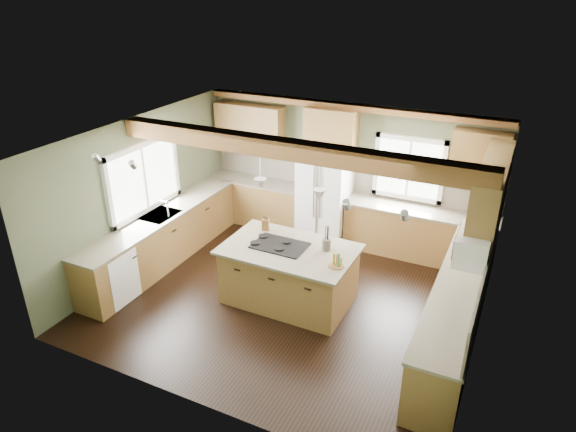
% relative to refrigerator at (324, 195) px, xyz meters
% --- Properties ---
extents(floor, '(5.60, 5.60, 0.00)m').
position_rel_refrigerator_xyz_m(floor, '(0.30, -2.12, -0.90)').
color(floor, black).
rests_on(floor, ground).
extents(ceiling, '(5.60, 5.60, 0.00)m').
position_rel_refrigerator_xyz_m(ceiling, '(0.30, -2.12, 1.70)').
color(ceiling, silver).
rests_on(ceiling, wall_back).
extents(wall_back, '(5.60, 0.00, 5.60)m').
position_rel_refrigerator_xyz_m(wall_back, '(0.30, 0.38, 0.40)').
color(wall_back, '#49523A').
rests_on(wall_back, ground).
extents(wall_left, '(0.00, 5.00, 5.00)m').
position_rel_refrigerator_xyz_m(wall_left, '(-2.50, -2.12, 0.40)').
color(wall_left, '#49523A').
rests_on(wall_left, ground).
extents(wall_right, '(0.00, 5.00, 5.00)m').
position_rel_refrigerator_xyz_m(wall_right, '(3.10, -2.12, 0.40)').
color(wall_right, '#49523A').
rests_on(wall_right, ground).
extents(ceiling_beam, '(5.55, 0.26, 0.26)m').
position_rel_refrigerator_xyz_m(ceiling_beam, '(0.30, -2.18, 1.57)').
color(ceiling_beam, brown).
rests_on(ceiling_beam, ceiling).
extents(soffit_trim, '(5.55, 0.20, 0.10)m').
position_rel_refrigerator_xyz_m(soffit_trim, '(0.30, 0.28, 1.64)').
color(soffit_trim, brown).
rests_on(soffit_trim, ceiling).
extents(backsplash_back, '(5.58, 0.03, 0.58)m').
position_rel_refrigerator_xyz_m(backsplash_back, '(0.30, 0.36, 0.31)').
color(backsplash_back, brown).
rests_on(backsplash_back, wall_back).
extents(backsplash_right, '(0.03, 3.70, 0.58)m').
position_rel_refrigerator_xyz_m(backsplash_right, '(3.08, -2.07, 0.31)').
color(backsplash_right, brown).
rests_on(backsplash_right, wall_right).
extents(base_cab_back_left, '(2.02, 0.60, 0.88)m').
position_rel_refrigerator_xyz_m(base_cab_back_left, '(-1.49, 0.08, -0.46)').
color(base_cab_back_left, brown).
rests_on(base_cab_back_left, floor).
extents(counter_back_left, '(2.06, 0.64, 0.04)m').
position_rel_refrigerator_xyz_m(counter_back_left, '(-1.49, 0.08, 0.00)').
color(counter_back_left, brown).
rests_on(counter_back_left, base_cab_back_left).
extents(base_cab_back_right, '(2.62, 0.60, 0.88)m').
position_rel_refrigerator_xyz_m(base_cab_back_right, '(1.79, 0.08, -0.46)').
color(base_cab_back_right, brown).
rests_on(base_cab_back_right, floor).
extents(counter_back_right, '(2.66, 0.64, 0.04)m').
position_rel_refrigerator_xyz_m(counter_back_right, '(1.79, 0.08, 0.00)').
color(counter_back_right, brown).
rests_on(counter_back_right, base_cab_back_right).
extents(base_cab_left, '(0.60, 3.70, 0.88)m').
position_rel_refrigerator_xyz_m(base_cab_left, '(-2.20, -2.07, -0.46)').
color(base_cab_left, brown).
rests_on(base_cab_left, floor).
extents(counter_left, '(0.64, 3.74, 0.04)m').
position_rel_refrigerator_xyz_m(counter_left, '(-2.20, -2.07, 0.00)').
color(counter_left, brown).
rests_on(counter_left, base_cab_left).
extents(base_cab_right, '(0.60, 3.70, 0.88)m').
position_rel_refrigerator_xyz_m(base_cab_right, '(2.80, -2.07, -0.46)').
color(base_cab_right, brown).
rests_on(base_cab_right, floor).
extents(counter_right, '(0.64, 3.74, 0.04)m').
position_rel_refrigerator_xyz_m(counter_right, '(2.80, -2.07, 0.00)').
color(counter_right, brown).
rests_on(counter_right, base_cab_right).
extents(upper_cab_back_left, '(1.40, 0.35, 0.90)m').
position_rel_refrigerator_xyz_m(upper_cab_back_left, '(-1.69, 0.21, 1.05)').
color(upper_cab_back_left, brown).
rests_on(upper_cab_back_left, wall_back).
extents(upper_cab_over_fridge, '(0.96, 0.35, 0.70)m').
position_rel_refrigerator_xyz_m(upper_cab_over_fridge, '(-0.00, 0.21, 1.25)').
color(upper_cab_over_fridge, brown).
rests_on(upper_cab_over_fridge, wall_back).
extents(upper_cab_right, '(0.35, 2.20, 0.90)m').
position_rel_refrigerator_xyz_m(upper_cab_right, '(2.92, -1.22, 1.05)').
color(upper_cab_right, brown).
rests_on(upper_cab_right, wall_right).
extents(upper_cab_back_corner, '(0.90, 0.35, 0.90)m').
position_rel_refrigerator_xyz_m(upper_cab_back_corner, '(2.60, 0.21, 1.05)').
color(upper_cab_back_corner, brown).
rests_on(upper_cab_back_corner, wall_back).
extents(window_left, '(0.04, 1.60, 1.05)m').
position_rel_refrigerator_xyz_m(window_left, '(-2.48, -2.07, 0.65)').
color(window_left, white).
rests_on(window_left, wall_left).
extents(window_back, '(1.10, 0.04, 1.00)m').
position_rel_refrigerator_xyz_m(window_back, '(1.45, 0.36, 0.65)').
color(window_back, white).
rests_on(window_back, wall_back).
extents(sink, '(0.50, 0.65, 0.03)m').
position_rel_refrigerator_xyz_m(sink, '(-2.20, -2.07, 0.01)').
color(sink, '#262628').
rests_on(sink, counter_left).
extents(faucet, '(0.02, 0.02, 0.28)m').
position_rel_refrigerator_xyz_m(faucet, '(-2.02, -2.07, 0.15)').
color(faucet, '#B2B2B7').
rests_on(faucet, sink).
extents(dishwasher, '(0.60, 0.60, 0.84)m').
position_rel_refrigerator_xyz_m(dishwasher, '(-2.19, -3.37, -0.47)').
color(dishwasher, white).
rests_on(dishwasher, floor).
extents(oven, '(0.60, 0.72, 0.84)m').
position_rel_refrigerator_xyz_m(oven, '(2.79, -3.37, -0.47)').
color(oven, white).
rests_on(oven, floor).
extents(microwave, '(0.40, 0.70, 0.38)m').
position_rel_refrigerator_xyz_m(microwave, '(2.88, -2.17, 0.65)').
color(microwave, white).
rests_on(microwave, wall_right).
extents(pendant_left, '(0.18, 0.18, 0.16)m').
position_rel_refrigerator_xyz_m(pendant_left, '(-0.16, -2.18, 0.98)').
color(pendant_left, '#B2B2B7').
rests_on(pendant_left, ceiling).
extents(pendant_right, '(0.18, 0.18, 0.16)m').
position_rel_refrigerator_xyz_m(pendant_right, '(0.78, -2.19, 0.98)').
color(pendant_right, '#B2B2B7').
rests_on(pendant_right, ceiling).
extents(refrigerator, '(0.90, 0.74, 1.80)m').
position_rel_refrigerator_xyz_m(refrigerator, '(0.00, 0.00, 0.00)').
color(refrigerator, white).
rests_on(refrigerator, floor).
extents(island, '(1.88, 1.16, 0.88)m').
position_rel_refrigerator_xyz_m(island, '(0.31, -2.18, -0.46)').
color(island, olive).
rests_on(island, floor).
extents(island_top, '(2.01, 1.29, 0.04)m').
position_rel_refrigerator_xyz_m(island_top, '(0.31, -2.18, 0.00)').
color(island_top, brown).
rests_on(island_top, island).
extents(cooktop, '(0.82, 0.55, 0.02)m').
position_rel_refrigerator_xyz_m(cooktop, '(0.16, -2.18, 0.03)').
color(cooktop, black).
rests_on(cooktop, island_top).
extents(knife_block, '(0.13, 0.11, 0.19)m').
position_rel_refrigerator_xyz_m(knife_block, '(-0.29, -1.80, 0.12)').
color(knife_block, brown).
rests_on(knife_block, island_top).
extents(utensil_crock, '(0.14, 0.14, 0.18)m').
position_rel_refrigerator_xyz_m(utensil_crock, '(0.83, -1.99, 0.11)').
color(utensil_crock, '#403733').
rests_on(utensil_crock, island_top).
extents(bottle_tray, '(0.28, 0.28, 0.21)m').
position_rel_refrigerator_xyz_m(bottle_tray, '(1.14, -2.37, 0.12)').
color(bottle_tray, brown).
rests_on(bottle_tray, island_top).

